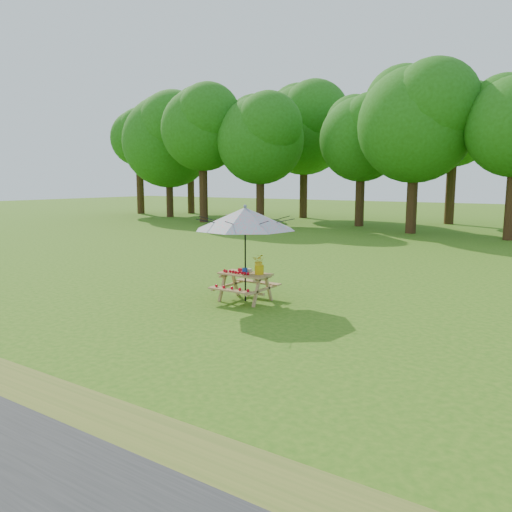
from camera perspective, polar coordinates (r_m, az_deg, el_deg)
The scene contains 7 objects.
ground at distance 10.15m, azimuth -15.62°, elevation -7.81°, with size 120.00×120.00×0.00m, color #316613.
treeline at distance 29.73m, azimuth 19.51°, elevation 18.21°, with size 60.00×12.00×16.00m, color #235F10, non-canonical shape.
picnic_table at distance 11.73m, azimuth -1.23°, elevation -3.62°, with size 1.20×1.32×0.67m.
patio_umbrella at distance 11.50m, azimuth -1.25°, elevation 4.31°, with size 2.89×2.89×2.27m.
produce_bins at distance 11.71m, azimuth -1.31°, elevation -1.67°, with size 0.28×0.39×0.13m.
tomatoes_row at distance 11.60m, azimuth -2.35°, elevation -1.86°, with size 0.77×0.13×0.07m, color red, non-canonical shape.
flower_bucket at distance 11.49m, azimuth 0.37°, elevation -0.86°, with size 0.34×0.31×0.47m.
Camera 1 is at (7.42, -6.32, 2.82)m, focal length 35.00 mm.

